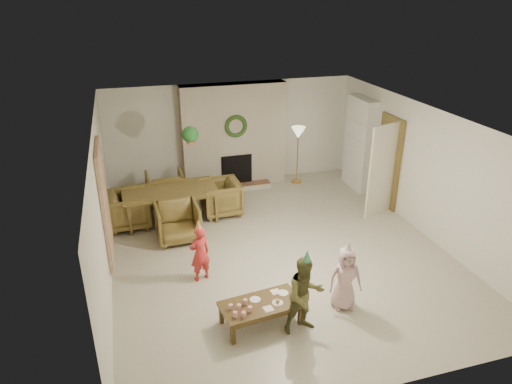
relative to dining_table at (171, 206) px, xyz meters
name	(u,v)px	position (x,y,z in m)	size (l,w,h in m)	color
floor	(277,249)	(1.75, -1.77, -0.34)	(7.00, 7.00, 0.00)	#B7B29E
ceiling	(280,120)	(1.75, -1.77, 2.16)	(7.00, 7.00, 0.00)	white
wall_back	(232,134)	(1.75, 1.73, 0.91)	(7.00, 7.00, 0.00)	silver
wall_front	(381,309)	(1.75, -5.27, 0.91)	(7.00, 7.00, 0.00)	silver
wall_left	(102,210)	(-1.25, -1.77, 0.91)	(7.00, 7.00, 0.00)	silver
wall_right	(425,171)	(4.75, -1.77, 0.91)	(7.00, 7.00, 0.00)	silver
fireplace_mass	(234,136)	(1.75, 1.53, 0.91)	(2.50, 0.40, 2.50)	#4D2A14
fireplace_hearth	(238,187)	(1.75, 1.18, -0.28)	(1.60, 0.30, 0.12)	brown
fireplace_firebox	(236,170)	(1.75, 1.35, 0.11)	(0.75, 0.12, 0.75)	black
fireplace_wreath	(236,126)	(1.75, 1.30, 1.21)	(0.54, 0.54, 0.10)	#214319
floor_lamp_base	(296,181)	(3.28, 1.23, -0.33)	(0.27, 0.27, 0.03)	gold
floor_lamp_post	(297,157)	(3.28, 1.23, 0.33)	(0.03, 0.03, 1.29)	gold
floor_lamp_shade	(298,133)	(3.28, 1.23, 0.95)	(0.34, 0.34, 0.29)	beige
bookshelf_carcass	(360,144)	(4.59, 0.53, 0.76)	(0.30, 1.00, 2.20)	white
bookshelf_shelf_a	(357,169)	(4.57, 0.53, 0.11)	(0.30, 0.92, 0.03)	white
bookshelf_shelf_b	(358,154)	(4.57, 0.53, 0.51)	(0.30, 0.92, 0.03)	white
bookshelf_shelf_c	(360,138)	(4.57, 0.53, 0.91)	(0.30, 0.92, 0.03)	white
bookshelf_shelf_d	(361,121)	(4.57, 0.53, 1.31)	(0.30, 0.92, 0.03)	white
books_row_lower	(359,166)	(4.55, 0.38, 0.25)	(0.20, 0.40, 0.24)	#A91F2B
books_row_mid	(357,148)	(4.55, 0.58, 0.65)	(0.20, 0.44, 0.24)	#294797
books_row_upper	(361,134)	(4.55, 0.43, 1.04)	(0.20, 0.36, 0.22)	#A29222
door_frame	(389,162)	(4.71, -0.57, 0.68)	(0.05, 0.86, 2.04)	brown
door_leaf	(382,171)	(4.33, -0.95, 0.66)	(0.05, 0.80, 2.00)	beige
curtain_panel	(105,204)	(-1.21, -1.57, 0.91)	(0.06, 1.20, 2.00)	tan
dining_table	(171,206)	(0.00, 0.00, 0.00)	(1.93, 1.08, 0.68)	brown
dining_chair_near	(178,222)	(0.02, -0.85, 0.04)	(0.80, 0.82, 0.75)	brown
dining_chair_far	(165,189)	(-0.02, 0.85, 0.04)	(0.80, 0.82, 0.75)	brown
dining_chair_left	(129,210)	(-0.85, -0.02, 0.04)	(0.80, 0.82, 0.75)	brown
dining_chair_right	(221,197)	(1.06, 0.03, 0.04)	(0.80, 0.82, 0.75)	brown
hanging_plant_cord	(190,123)	(0.45, -0.27, 1.81)	(0.01, 0.01, 0.70)	tan
hanging_plant_pot	(191,140)	(0.45, -0.27, 1.46)	(0.16, 0.16, 0.12)	#AC4737
hanging_plant_foliage	(190,135)	(0.45, -0.27, 1.58)	(0.32, 0.32, 0.32)	#1A4F1E
coffee_table_top	(261,305)	(0.84, -3.68, -0.01)	(1.16, 0.58, 0.05)	#4C3819
coffee_table_apron	(261,308)	(0.84, -3.68, -0.07)	(1.07, 0.49, 0.07)	#4C3819
coffee_leg_fl	(233,335)	(0.35, -3.98, -0.19)	(0.06, 0.06, 0.30)	#4C3819
coffee_leg_fr	(300,315)	(1.39, -3.85, -0.19)	(0.06, 0.06, 0.30)	#4C3819
coffee_leg_bl	(221,314)	(0.29, -3.51, -0.19)	(0.06, 0.06, 0.30)	#4C3819
coffee_leg_br	(286,297)	(1.33, -3.38, -0.19)	(0.06, 0.06, 0.30)	#4C3819
cup_a	(235,314)	(0.41, -3.86, 0.06)	(0.06, 0.06, 0.08)	white
cup_b	(231,307)	(0.39, -3.69, 0.06)	(0.06, 0.06, 0.08)	white
cup_c	(244,314)	(0.53, -3.90, 0.06)	(0.06, 0.06, 0.08)	white
cup_d	(239,307)	(0.50, -3.72, 0.06)	(0.06, 0.06, 0.08)	white
cup_e	(250,309)	(0.64, -3.81, 0.06)	(0.06, 0.06, 0.08)	white
cup_f	(245,302)	(0.62, -3.63, 0.06)	(0.06, 0.06, 0.08)	white
plate_a	(255,299)	(0.78, -3.58, 0.02)	(0.16, 0.16, 0.01)	white
plate_b	(278,303)	(1.07, -3.74, 0.02)	(0.16, 0.16, 0.01)	white
plate_c	(283,293)	(1.23, -3.54, 0.02)	(0.16, 0.16, 0.01)	white
food_scoop	(278,301)	(1.07, -3.74, 0.06)	(0.06, 0.06, 0.06)	tan
napkin_left	(268,309)	(0.91, -3.83, 0.02)	(0.13, 0.13, 0.01)	#FFBBBC
napkin_right	(276,292)	(1.13, -3.48, 0.02)	(0.13, 0.13, 0.01)	#FFBBBC
child_red	(200,254)	(0.20, -2.31, 0.15)	(0.36, 0.24, 0.99)	red
party_hat_red	(198,225)	(0.20, -2.31, 0.69)	(0.14, 0.14, 0.19)	gold
child_plaid	(305,295)	(1.39, -3.98, 0.25)	(0.57, 0.45, 1.18)	brown
party_hat_plaid	(307,256)	(1.39, -3.98, 0.89)	(0.14, 0.14, 0.19)	#47A666
child_pink	(345,278)	(2.17, -3.66, 0.18)	(0.51, 0.33, 1.03)	#D1A7A9
party_hat_pink	(348,246)	(2.17, -3.66, 0.74)	(0.13, 0.13, 0.19)	silver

